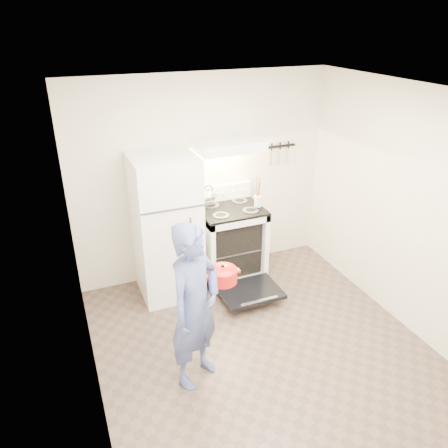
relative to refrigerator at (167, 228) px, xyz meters
The scene contains 15 objects.
floor 1.78m from the refrigerator, 68.20° to the right, with size 3.60×3.60×0.00m, color brown.
back_wall 0.79m from the refrigerator, 31.11° to the left, with size 3.20×0.02×2.50m, color beige.
refrigerator is the anchor object (origin of this frame).
stove_body 0.90m from the refrigerator, ahead, with size 0.76×0.65×0.92m, color white.
cooktop 0.81m from the refrigerator, ahead, with size 0.76×0.65×0.03m, color black.
backsplash 0.89m from the refrigerator, 20.94° to the left, with size 0.76×0.07×0.20m, color white.
oven_door 1.23m from the refrigerator, 35.13° to the right, with size 0.70×0.54×0.04m, color black.
oven_rack 0.91m from the refrigerator, ahead, with size 0.60×0.52×0.01m, color slate.
range_hood 1.19m from the refrigerator, ahead, with size 0.76×0.50×0.12m, color white.
knife_strip 1.81m from the refrigerator, 11.61° to the left, with size 0.40×0.02×0.03m, color black.
pizza_stone 0.99m from the refrigerator, ahead, with size 0.32×0.32×0.02m, color #95744B.
tea_kettle 0.67m from the refrigerator, 19.01° to the left, with size 0.21×0.18×0.26m, color #B9B9BE, non-canonical shape.
utensil_jar 1.13m from the refrigerator, ahead, with size 0.09×0.09×0.13m, color silver.
person 1.48m from the refrigerator, 95.98° to the right, with size 0.57×0.38×1.57m, color navy.
dutch_oven 1.22m from the refrigerator, 79.78° to the right, with size 0.34×0.27×0.23m, color red, non-canonical shape.
Camera 1 is at (-1.66, -2.96, 3.06)m, focal length 35.00 mm.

